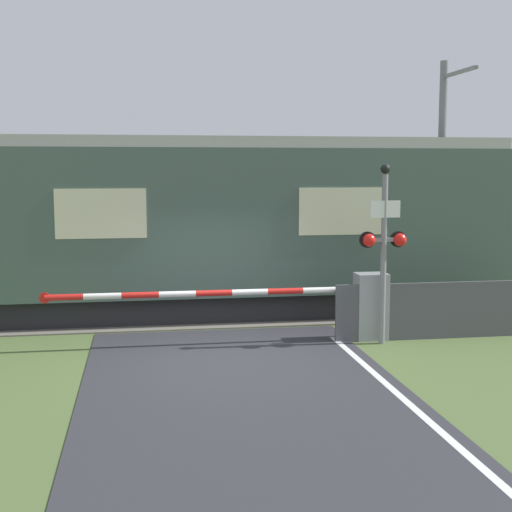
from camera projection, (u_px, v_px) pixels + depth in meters
name	position (u px, v px, depth m)	size (l,w,h in m)	color
ground_plane	(228.00, 356.00, 12.46)	(80.00, 80.00, 0.00)	#4C6033
track_bed	(208.00, 313.00, 16.10)	(36.00, 3.20, 0.13)	#666056
train	(105.00, 227.00, 15.50)	(17.87, 2.75, 3.93)	black
crossing_barrier	(344.00, 304.00, 13.56)	(6.44, 0.44, 1.28)	gray
signal_post	(384.00, 242.00, 13.14)	(0.89, 0.26, 3.35)	gray
catenary_pole	(442.00, 173.00, 18.55)	(0.20, 1.90, 6.01)	slate
roadside_fence	(442.00, 310.00, 13.71)	(4.25, 0.06, 1.10)	#4C4C51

